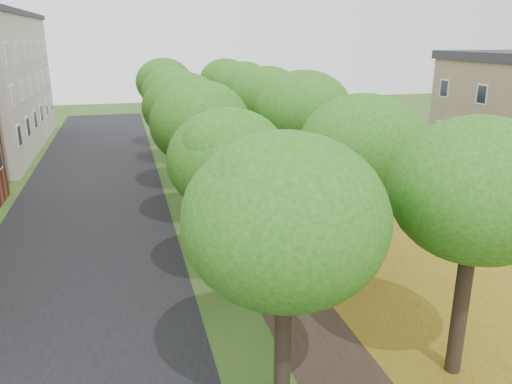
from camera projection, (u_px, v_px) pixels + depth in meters
street_asphalt at (88, 217)px, 24.75m from camera, size 8.00×70.00×0.01m
footpath at (236, 204)px, 26.59m from camera, size 3.20×70.00×0.01m
leaf_verge at (323, 197)px, 27.81m from camera, size 7.50×70.00×0.01m
parking_lot at (445, 181)px, 30.82m from camera, size 9.00×16.00×0.01m
tree_row_west at (191, 114)px, 24.59m from camera, size 4.38×34.38×6.79m
tree_row_east at (283, 110)px, 25.76m from camera, size 4.38×34.38×6.79m
car_silver at (470, 202)px, 24.87m from camera, size 3.96×1.80×1.32m
car_red at (457, 195)px, 25.85m from camera, size 4.39×2.82×1.37m
car_grey at (418, 175)px, 29.91m from camera, size 4.41×2.29×1.22m
car_white at (404, 170)px, 30.62m from camera, size 5.56×3.45×1.43m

